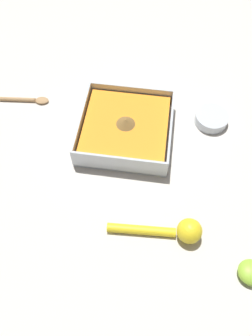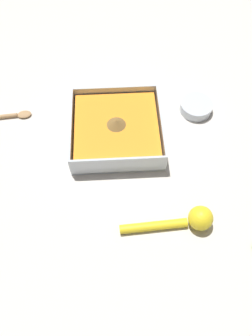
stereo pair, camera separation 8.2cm
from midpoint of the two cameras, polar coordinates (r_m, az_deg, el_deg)
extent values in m
plane|color=beige|center=(0.92, -1.92, 5.58)|extent=(4.00, 4.00, 0.00)
cube|color=silver|center=(0.91, -4.19, 5.59)|extent=(0.24, 0.24, 0.01)
cube|color=silver|center=(0.90, -11.98, 6.43)|extent=(0.24, 0.01, 0.06)
cube|color=silver|center=(0.89, 3.42, 7.22)|extent=(0.24, 0.01, 0.06)
cube|color=silver|center=(0.96, -4.44, 12.49)|extent=(0.01, 0.23, 0.06)
cube|color=silver|center=(0.82, -4.20, 0.28)|extent=(0.01, 0.23, 0.06)
cube|color=orange|center=(0.89, -4.29, 6.51)|extent=(0.22, 0.22, 0.04)
cone|color=brown|center=(0.87, -4.41, 7.67)|extent=(0.05, 0.05, 0.02)
cylinder|color=silver|center=(0.97, 9.75, 10.29)|extent=(0.09, 0.09, 0.03)
cylinder|color=brown|center=(0.98, 9.74, 10.20)|extent=(0.08, 0.08, 0.02)
sphere|color=yellow|center=(0.77, 9.92, -8.87)|extent=(0.06, 0.06, 0.06)
cylinder|color=yellow|center=(0.77, 1.78, -10.33)|extent=(0.03, 0.16, 0.02)
ellipsoid|color=tan|center=(1.01, -19.56, 8.61)|extent=(0.03, 0.04, 0.01)
camera|label=1|loc=(0.04, 87.13, 4.80)|focal=35.00mm
camera|label=2|loc=(0.04, -92.87, -4.80)|focal=35.00mm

